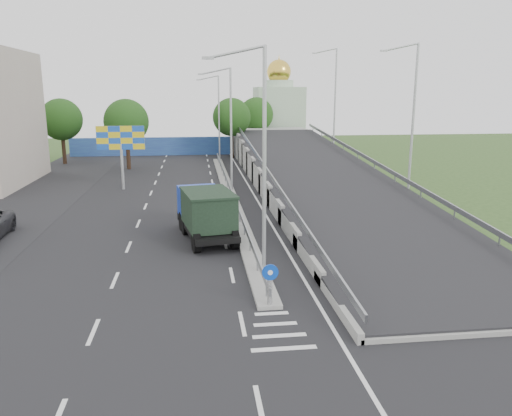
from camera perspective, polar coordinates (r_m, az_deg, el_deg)
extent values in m
plane|color=#2D4C1E|center=(18.05, 2.64, -14.32)|extent=(160.00, 160.00, 0.00)
cube|color=black|center=(36.73, -7.22, -0.05)|extent=(26.00, 90.00, 0.04)
cube|color=black|center=(39.05, -26.66, -0.58)|extent=(8.00, 90.00, 0.05)
cube|color=gray|center=(40.71, -2.99, 1.48)|extent=(1.00, 44.00, 0.20)
cube|color=gray|center=(42.95, 13.63, 4.78)|extent=(0.10, 50.00, 0.32)
cube|color=gray|center=(40.60, 0.93, 4.69)|extent=(0.10, 50.00, 0.32)
cube|color=gray|center=(40.59, -3.00, 2.38)|extent=(0.08, 44.00, 0.32)
cylinder|color=gray|center=(40.63, -3.00, 2.03)|extent=(0.09, 0.09, 0.60)
cylinder|color=black|center=(19.68, 1.58, -9.33)|extent=(0.20, 0.20, 1.20)
cylinder|color=#0C3FBF|center=(19.33, 1.63, -7.36)|extent=(0.64, 0.05, 0.64)
cylinder|color=white|center=(19.30, 1.64, -7.39)|extent=(0.20, 0.03, 0.20)
cylinder|color=#B2B5B7|center=(22.21, 0.96, 5.07)|extent=(0.18, 0.18, 10.00)
cylinder|color=#B2B5B7|center=(21.92, -2.25, 17.40)|extent=(2.57, 0.12, 0.66)
cube|color=#B2B5B7|center=(21.83, -5.52, 16.71)|extent=(0.50, 0.18, 0.12)
cylinder|color=#B2B5B7|center=(42.01, -2.86, 8.87)|extent=(0.18, 0.18, 10.00)
cylinder|color=#B2B5B7|center=(41.85, -4.64, 15.34)|extent=(2.57, 0.12, 0.66)
cube|color=#B2B5B7|center=(41.81, -6.33, 14.96)|extent=(0.50, 0.18, 0.12)
cylinder|color=#B2B5B7|center=(61.93, -4.25, 10.22)|extent=(0.18, 0.18, 10.00)
cylinder|color=#B2B5B7|center=(61.83, -5.47, 14.60)|extent=(2.57, 0.12, 0.66)
cube|color=#B2B5B7|center=(61.80, -6.61, 14.34)|extent=(0.50, 0.18, 0.12)
cube|color=#283D93|center=(68.16, -8.08, 7.02)|extent=(30.00, 0.50, 2.40)
cube|color=#B2CCAD|center=(76.94, 2.58, 10.29)|extent=(7.00, 7.00, 9.00)
cylinder|color=#B2CCAD|center=(76.85, 2.62, 14.01)|extent=(4.40, 4.40, 1.00)
sphere|color=gold|center=(76.90, 2.63, 15.28)|extent=(3.60, 3.60, 3.60)
cone|color=gold|center=(77.00, 2.65, 16.77)|extent=(0.30, 0.30, 1.20)
cylinder|color=#B2B5B7|center=(44.67, -15.03, 4.56)|extent=(0.24, 0.24, 4.00)
cube|color=gold|center=(44.39, -15.22, 7.75)|extent=(4.00, 0.20, 2.00)
cylinder|color=black|center=(56.60, -14.41, 6.32)|extent=(0.44, 0.44, 4.00)
sphere|color=#163D10|center=(56.33, -14.60, 9.55)|extent=(4.80, 4.80, 4.80)
cylinder|color=black|center=(64.27, -2.76, 7.49)|extent=(0.44, 0.44, 4.00)
sphere|color=#163D10|center=(64.03, -2.79, 10.34)|extent=(4.80, 4.80, 4.80)
cylinder|color=black|center=(62.98, -21.13, 6.51)|extent=(0.44, 0.44, 4.00)
sphere|color=#163D10|center=(62.74, -21.37, 9.41)|extent=(4.80, 4.80, 4.80)
cylinder|color=black|center=(71.60, 0.04, 8.08)|extent=(0.44, 0.44, 4.00)
sphere|color=#163D10|center=(71.39, 0.04, 10.64)|extent=(4.80, 4.80, 4.80)
cylinder|color=black|center=(30.90, -8.36, -1.52)|extent=(0.56, 1.19, 1.14)
cylinder|color=black|center=(31.26, -4.60, -1.25)|extent=(0.56, 1.19, 1.14)
cylinder|color=black|center=(30.00, -8.09, -1.96)|extent=(0.56, 1.19, 1.14)
cylinder|color=black|center=(30.37, -4.22, -1.67)|extent=(0.56, 1.19, 1.14)
cylinder|color=black|center=(26.55, -6.85, -3.92)|extent=(0.56, 1.19, 1.14)
cylinder|color=black|center=(26.97, -2.49, -3.57)|extent=(0.56, 1.19, 1.14)
cube|color=black|center=(28.95, -5.68, -2.13)|extent=(3.47, 6.76, 0.31)
cube|color=#0E299A|center=(31.03, -6.62, 0.86)|extent=(2.64, 2.05, 1.77)
cube|color=black|center=(31.71, -6.90, 1.98)|extent=(1.95, 0.40, 0.73)
cube|color=black|center=(32.12, -6.85, -0.72)|extent=(2.38, 0.57, 0.52)
cube|color=black|center=(28.07, -5.48, -0.20)|extent=(3.14, 4.32, 1.87)
cube|color=black|center=(27.86, -5.52, 1.77)|extent=(3.26, 4.44, 0.12)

